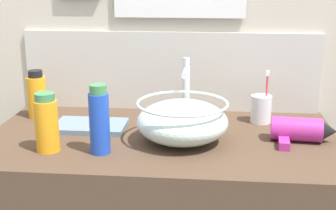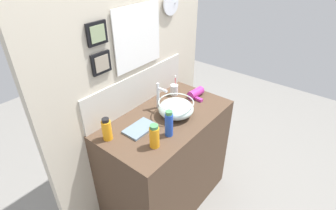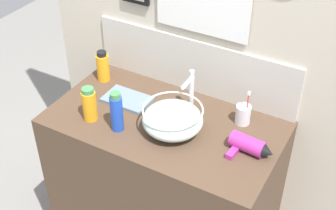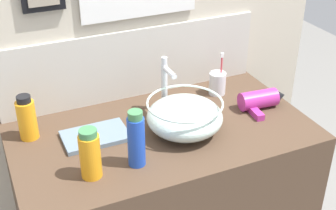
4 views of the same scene
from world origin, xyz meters
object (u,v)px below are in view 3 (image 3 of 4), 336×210
at_px(glass_bowl_sink, 173,119).
at_px(toothbrush_cup, 243,114).
at_px(hand_towel, 127,99).
at_px(lotion_bottle, 89,104).
at_px(hair_drier, 250,146).
at_px(faucet, 190,89).
at_px(shampoo_bottle, 117,112).
at_px(spray_bottle, 103,67).

xyz_separation_m(glass_bowl_sink, toothbrush_cup, (0.25, 0.21, -0.02)).
bearing_deg(hand_towel, glass_bowl_sink, -16.95).
relative_size(toothbrush_cup, lotion_bottle, 1.05).
relative_size(glass_bowl_sink, hand_towel, 1.19).
bearing_deg(toothbrush_cup, hair_drier, -59.57).
relative_size(glass_bowl_sink, faucet, 1.23).
height_order(toothbrush_cup, lotion_bottle, toothbrush_cup).
bearing_deg(shampoo_bottle, lotion_bottle, 179.84).
xyz_separation_m(glass_bowl_sink, shampoo_bottle, (-0.22, -0.11, 0.03)).
height_order(hair_drier, hand_towel, hair_drier).
bearing_deg(lotion_bottle, hand_towel, 70.81).
distance_m(hair_drier, lotion_bottle, 0.73).
distance_m(toothbrush_cup, spray_bottle, 0.76).
bearing_deg(hair_drier, glass_bowl_sink, -174.21).
bearing_deg(glass_bowl_sink, toothbrush_cup, 39.83).
bearing_deg(hair_drier, toothbrush_cup, 120.43).
xyz_separation_m(shampoo_bottle, spray_bottle, (-0.29, 0.30, -0.02)).
bearing_deg(shampoo_bottle, hand_towel, 112.02).
bearing_deg(faucet, spray_bottle, 177.42).
bearing_deg(spray_bottle, shampoo_bottle, -45.80).
relative_size(faucet, toothbrush_cup, 1.24).
xyz_separation_m(toothbrush_cup, spray_bottle, (-0.76, -0.02, 0.03)).
distance_m(spray_bottle, lotion_bottle, 0.33).
height_order(shampoo_bottle, spray_bottle, shampoo_bottle).
xyz_separation_m(hair_drier, spray_bottle, (-0.86, 0.15, 0.04)).
bearing_deg(toothbrush_cup, shampoo_bottle, -146.19).
bearing_deg(lotion_bottle, glass_bowl_sink, 16.07).
bearing_deg(lotion_bottle, faucet, 36.45).
bearing_deg(lotion_bottle, hair_drier, 11.17).
xyz_separation_m(faucet, hair_drier, (0.35, -0.13, -0.09)).
bearing_deg(hand_towel, faucet, 13.98).
bearing_deg(hair_drier, lotion_bottle, -168.83).
height_order(faucet, hand_towel, faucet).
xyz_separation_m(toothbrush_cup, hand_towel, (-0.55, -0.12, -0.04)).
bearing_deg(lotion_bottle, toothbrush_cup, 26.89).
distance_m(toothbrush_cup, hand_towel, 0.56).
distance_m(glass_bowl_sink, toothbrush_cup, 0.32).
bearing_deg(toothbrush_cup, hand_towel, -168.16).
bearing_deg(glass_bowl_sink, faucet, 90.00).
bearing_deg(hand_towel, shampoo_bottle, -67.98).
bearing_deg(shampoo_bottle, glass_bowl_sink, 25.88).
xyz_separation_m(faucet, shampoo_bottle, (-0.22, -0.27, -0.03)).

